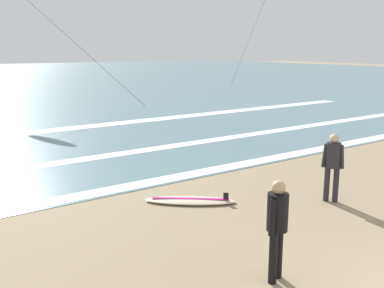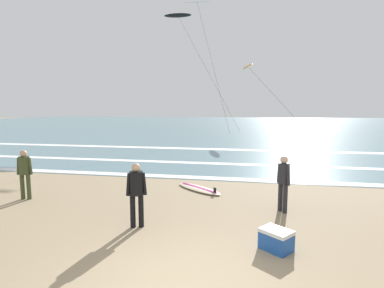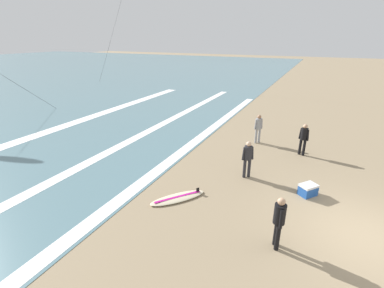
% 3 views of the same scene
% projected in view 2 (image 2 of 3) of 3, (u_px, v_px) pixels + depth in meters
% --- Properties ---
extents(ocean_surface, '(140.00, 90.00, 0.01)m').
position_uv_depth(ocean_surface, '(243.00, 124.00, 55.97)').
color(ocean_surface, slate).
rests_on(ocean_surface, ground).
extents(wave_foam_shoreline, '(37.44, 0.57, 0.01)m').
position_uv_depth(wave_foam_shoreline, '(183.00, 177.00, 12.76)').
color(wave_foam_shoreline, white).
rests_on(wave_foam_shoreline, ocean_surface).
extents(wave_foam_mid_break, '(42.15, 0.60, 0.01)m').
position_uv_depth(wave_foam_mid_break, '(197.00, 163.00, 16.05)').
color(wave_foam_mid_break, white).
rests_on(wave_foam_mid_break, ocean_surface).
extents(wave_foam_outer_break, '(38.94, 0.91, 0.01)m').
position_uv_depth(wave_foam_outer_break, '(214.00, 149.00, 21.47)').
color(wave_foam_outer_break, white).
rests_on(wave_foam_outer_break, ocean_surface).
extents(surfer_foreground_main, '(0.51, 0.32, 1.60)m').
position_uv_depth(surfer_foreground_main, '(136.00, 189.00, 7.29)').
color(surfer_foreground_main, black).
rests_on(surfer_foreground_main, ground).
extents(surfer_left_near, '(0.37, 0.47, 1.60)m').
position_uv_depth(surfer_left_near, '(283.00, 179.00, 8.39)').
color(surfer_left_near, '#232328').
rests_on(surfer_left_near, ground).
extents(surfer_background_far, '(0.52, 0.32, 1.60)m').
position_uv_depth(surfer_background_far, '(25.00, 170.00, 9.56)').
color(surfer_background_far, '#384223').
rests_on(surfer_background_far, ground).
extents(surfboard_foreground_flat, '(2.01, 1.78, 0.25)m').
position_uv_depth(surfboard_foreground_flat, '(199.00, 189.00, 10.76)').
color(surfboard_foreground_flat, beige).
rests_on(surfboard_foreground_flat, ground).
extents(kite_black_low_near, '(8.89, 3.95, 13.88)m').
position_uv_depth(kite_black_low_near, '(178.00, 16.00, 34.68)').
color(kite_black_low_near, black).
rests_on(kite_black_low_near, ground).
extents(kite_white_high_left, '(5.26, 1.77, 14.44)m').
position_uv_depth(kite_white_high_left, '(197.00, 3.00, 31.84)').
color(kite_white_high_left, white).
rests_on(kite_white_high_left, ground).
extents(kite_orange_high_right, '(6.67, 6.95, 7.30)m').
position_uv_depth(kite_orange_high_right, '(248.00, 67.00, 29.77)').
color(kite_orange_high_right, orange).
rests_on(kite_orange_high_right, ground).
extents(cooler_box, '(0.76, 0.73, 0.44)m').
position_uv_depth(cooler_box, '(276.00, 240.00, 6.17)').
color(cooler_box, '#1E4C9E').
rests_on(cooler_box, ground).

